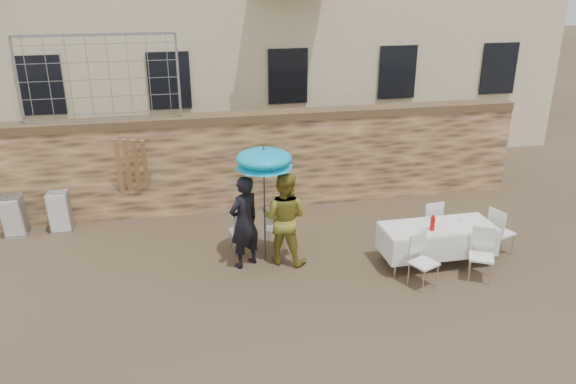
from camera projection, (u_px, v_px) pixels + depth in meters
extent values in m
plane|color=brown|center=(292.00, 327.00, 8.78)|extent=(80.00, 80.00, 0.00)
cube|color=#927049|center=(246.00, 162.00, 12.92)|extent=(13.00, 0.50, 2.20)
imported|color=black|center=(244.00, 222.00, 10.32)|extent=(0.78, 0.71, 1.79)
imported|color=gold|center=(284.00, 218.00, 10.46)|extent=(1.10, 1.02, 1.81)
cylinder|color=#3F3F44|center=(265.00, 215.00, 10.47)|extent=(0.03, 0.03, 1.90)
cone|color=#08A1CE|center=(264.00, 162.00, 10.08)|extent=(1.07, 1.07, 0.22)
cube|color=white|center=(438.00, 227.00, 10.46)|extent=(2.10, 0.85, 0.05)
cylinder|color=silver|center=(396.00, 259.00, 10.11)|extent=(0.04, 0.04, 0.74)
cylinder|color=silver|center=(492.00, 249.00, 10.47)|extent=(0.04, 0.04, 0.74)
cylinder|color=silver|center=(382.00, 242.00, 10.73)|extent=(0.04, 0.04, 0.74)
cylinder|color=silver|center=(473.00, 233.00, 11.10)|extent=(0.04, 0.04, 0.74)
cylinder|color=red|center=(433.00, 224.00, 10.23)|extent=(0.09, 0.09, 0.26)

